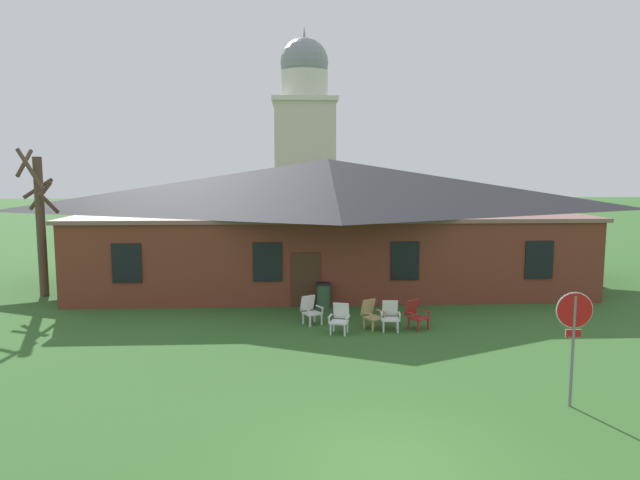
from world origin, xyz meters
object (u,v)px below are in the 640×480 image
Objects in this scene: lawn_chair_near_door at (340,318)px; lawn_chair_right_end at (416,314)px; stop_sign at (574,326)px; lawn_chair_middle at (390,315)px; lawn_chair_by_porch at (310,309)px; trash_bin at (324,295)px; lawn_chair_left_end at (371,314)px.

lawn_chair_right_end is (2.55, 0.36, 0.00)m from lawn_chair_near_door.
stop_sign is 2.71× the size of lawn_chair_middle.
lawn_chair_by_porch is 0.98× the size of trash_bin.
lawn_chair_middle is (-2.95, 6.38, -1.34)m from stop_sign.
lawn_chair_by_porch is 2.75m from lawn_chair_middle.
stop_sign reaches higher than lawn_chair_right_end.
stop_sign reaches higher than lawn_chair_middle.
lawn_chair_right_end is (1.46, -0.12, 0.00)m from lawn_chair_left_end.
lawn_chair_left_end is (1.09, 0.48, 0.00)m from lawn_chair_near_door.
stop_sign is 9.25m from lawn_chair_by_porch.
lawn_chair_near_door and lawn_chair_middle have the same top height.
lawn_chair_by_porch is 2.28m from trash_bin.
stop_sign is 2.71× the size of lawn_chair_left_end.
stop_sign reaches higher than lawn_chair_near_door.
lawn_chair_by_porch is at bearing -104.63° from trash_bin.
lawn_chair_left_end is 1.00× the size of lawn_chair_right_end.
lawn_chair_by_porch is at bearing 160.81° from lawn_chair_middle.
lawn_chair_middle is (2.60, -0.90, 0.00)m from lawn_chair_by_porch.
lawn_chair_near_door is at bearing -170.86° from lawn_chair_middle.
trash_bin reaches higher than lawn_chair_near_door.
lawn_chair_right_end is at bearing 8.12° from lawn_chair_near_door.
trash_bin is (-2.02, 3.11, -0.00)m from lawn_chair_middle.
stop_sign is at bearing -61.77° from lawn_chair_left_end.
trash_bin is (0.58, 2.20, -0.00)m from lawn_chair_by_porch.
lawn_chair_left_end and lawn_chair_middle have the same top height.
lawn_chair_by_porch is 1.00× the size of lawn_chair_middle.
lawn_chair_by_porch is at bearing 127.29° from stop_sign.
lawn_chair_right_end is at bearing -4.71° from lawn_chair_left_end.
lawn_chair_by_porch is 1.00× the size of lawn_chair_right_end.
stop_sign reaches higher than trash_bin.
stop_sign is at bearing -52.71° from lawn_chair_by_porch.
lawn_chair_by_porch is 2.12m from lawn_chair_left_end.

